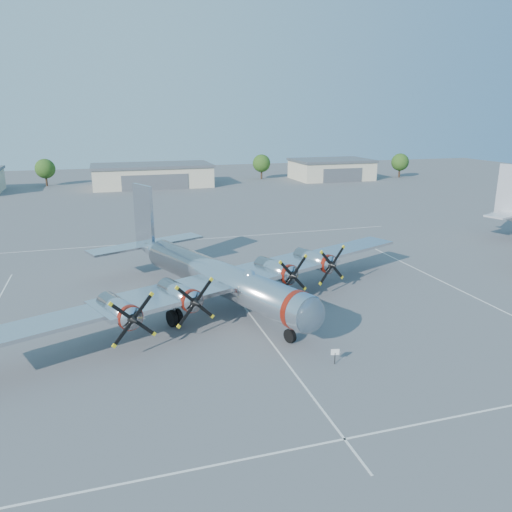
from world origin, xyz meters
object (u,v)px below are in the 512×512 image
object	(u,v)px
main_bomber_b29	(213,304)
tree_east	(262,163)
hangar_center	(152,175)
hangar_east	(331,169)
tree_west	(45,169)
tree_far_east	(400,162)
info_placard	(335,354)

from	to	relation	value
main_bomber_b29	tree_east	bearing A→B (deg)	47.07
hangar_center	hangar_east	size ratio (longest dim) A/B	1.39
tree_west	tree_far_east	xyz separation A→B (m)	(93.00, -10.00, 0.00)
tree_far_east	hangar_east	bearing A→B (deg)	174.39
hangar_east	tree_west	bearing A→B (deg)	173.72
hangar_east	info_placard	distance (m)	106.01
tree_west	tree_far_east	size ratio (longest dim) A/B	1.00
tree_west	main_bomber_b29	size ratio (longest dim) A/B	0.15
hangar_center	main_bomber_b29	bearing A→B (deg)	-91.82
main_bomber_b29	info_placard	distance (m)	15.00
tree_west	hangar_center	bearing A→B (deg)	-17.82
hangar_east	tree_far_east	size ratio (longest dim) A/B	3.10
info_placard	hangar_center	bearing A→B (deg)	102.72
tree_far_east	main_bomber_b29	bearing A→B (deg)	-131.34
hangar_center	tree_west	xyz separation A→B (m)	(-25.00, 8.04, 1.51)
hangar_east	info_placard	xyz separation A→B (m)	(-44.81, -96.05, -1.90)
hangar_east	main_bomber_b29	bearing A→B (deg)	-121.61
tree_far_east	info_placard	bearing A→B (deg)	-124.56
info_placard	tree_far_east	bearing A→B (deg)	66.26
tree_far_east	main_bomber_b29	xyz separation A→B (m)	(-70.62, -80.28, -4.22)
hangar_east	tree_east	xyz separation A→B (m)	(-18.00, 6.04, 1.51)
tree_west	tree_east	size ratio (longest dim) A/B	1.00
hangar_center	main_bomber_b29	distance (m)	82.33
hangar_center	tree_west	bearing A→B (deg)	162.18
main_bomber_b29	tree_west	bearing A→B (deg)	81.27
tree_east	main_bomber_b29	bearing A→B (deg)	-110.28
tree_west	info_placard	size ratio (longest dim) A/B	5.74
tree_far_east	tree_west	bearing A→B (deg)	173.86
hangar_east	tree_west	world-z (taller)	tree_west
main_bomber_b29	info_placard	xyz separation A→B (m)	(5.81, -13.80, 0.81)
hangar_center	main_bomber_b29	size ratio (longest dim) A/B	0.65
hangar_east	tree_east	world-z (taller)	tree_east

